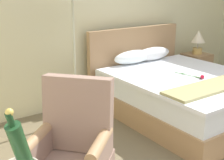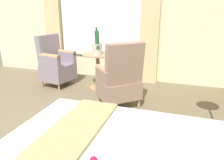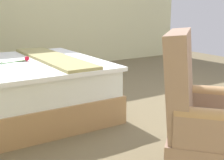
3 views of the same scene
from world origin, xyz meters
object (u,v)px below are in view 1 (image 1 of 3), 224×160
at_px(armchair_by_window, 73,153).
at_px(bedside_lamp, 198,39).
at_px(nightstand, 196,69).
at_px(floor_lamp_brass, 73,5).
at_px(bed, 179,92).

bearing_deg(armchair_by_window, bedside_lamp, 25.44).
height_order(nightstand, floor_lamp_brass, floor_lamp_brass).
relative_size(nightstand, bedside_lamp, 1.38).
bearing_deg(armchair_by_window, bed, 21.02).
bearing_deg(floor_lamp_brass, armchair_by_window, -119.28).
bearing_deg(bed, armchair_by_window, -158.98).
bearing_deg(bedside_lamp, floor_lamp_brass, -176.91).
distance_m(bedside_lamp, armchair_by_window, 3.58).
distance_m(bed, floor_lamp_brass, 1.78).
xyz_separation_m(bed, floor_lamp_brass, (-1.22, 0.63, 1.14)).
xyz_separation_m(bed, armchair_by_window, (-2.00, -0.77, 0.12)).
height_order(bed, nightstand, bed).
bearing_deg(bedside_lamp, armchair_by_window, -154.56).
height_order(bed, floor_lamp_brass, floor_lamp_brass).
height_order(bedside_lamp, armchair_by_window, armchair_by_window).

